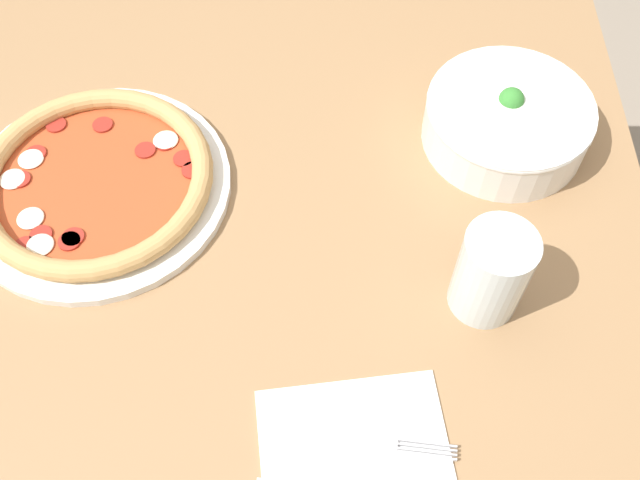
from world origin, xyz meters
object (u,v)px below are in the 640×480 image
object	(u,v)px
glass	(492,272)
bowl	(507,119)
fork	(356,441)
pizza	(96,181)

from	to	relation	value
glass	bowl	bearing A→B (deg)	168.23
glass	fork	bearing A→B (deg)	-40.46
fork	glass	xyz separation A→B (m)	(-0.17, 0.14, 0.05)
fork	pizza	bearing A→B (deg)	141.32
pizza	glass	distance (m)	0.48
pizza	bowl	xyz separation A→B (m)	(-0.09, 0.51, 0.02)
pizza	glass	size ratio (longest dim) A/B	2.78
pizza	fork	size ratio (longest dim) A/B	1.66
pizza	fork	bearing A→B (deg)	45.72
bowl	glass	size ratio (longest dim) A/B	1.79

